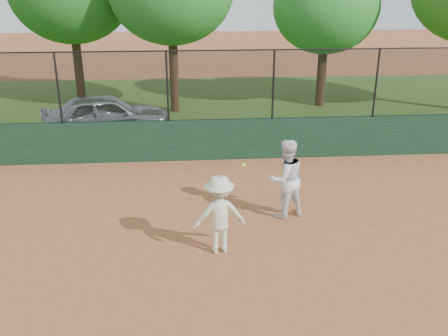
{
  "coord_description": "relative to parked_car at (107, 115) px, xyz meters",
  "views": [
    {
      "loc": [
        0.02,
        -7.89,
        5.2
      ],
      "look_at": [
        0.8,
        2.2,
        1.2
      ],
      "focal_mm": 40.0,
      "sensor_mm": 36.0,
      "label": 1
    }
  ],
  "objects": [
    {
      "name": "ground",
      "position": [
        2.66,
        -8.5,
        -0.72
      ],
      "size": [
        80.0,
        80.0,
        0.0
      ],
      "primitive_type": "plane",
      "color": "#A35A34",
      "rests_on": "ground"
    },
    {
      "name": "back_wall",
      "position": [
        2.66,
        -2.5,
        -0.12
      ],
      "size": [
        26.0,
        0.2,
        1.2
      ],
      "primitive_type": "cube",
      "color": "#193721",
      "rests_on": "ground"
    },
    {
      "name": "grass_strip",
      "position": [
        2.66,
        3.5,
        -0.71
      ],
      "size": [
        36.0,
        12.0,
        0.01
      ],
      "primitive_type": "cube",
      "color": "#32531A",
      "rests_on": "ground"
    },
    {
      "name": "parked_car",
      "position": [
        0.0,
        0.0,
        0.0
      ],
      "size": [
        4.5,
        2.71,
        1.43
      ],
      "primitive_type": "imported",
      "rotation": [
        0.0,
        0.0,
        1.83
      ],
      "color": "#A6AAB0",
      "rests_on": "ground"
    },
    {
      "name": "player_second",
      "position": [
        4.83,
        -6.31,
        0.19
      ],
      "size": [
        1.07,
        0.96,
        1.81
      ],
      "primitive_type": "imported",
      "rotation": [
        0.0,
        0.0,
        3.51
      ],
      "color": "white",
      "rests_on": "ground"
    },
    {
      "name": "player_main",
      "position": [
        3.25,
        -7.73,
        0.09
      ],
      "size": [
        1.11,
        0.74,
        1.97
      ],
      "color": "beige",
      "rests_on": "ground"
    },
    {
      "name": "fence_assembly",
      "position": [
        2.63,
        -2.5,
        1.52
      ],
      "size": [
        26.0,
        0.06,
        2.0
      ],
      "color": "black",
      "rests_on": "back_wall"
    },
    {
      "name": "tree_3",
      "position": [
        8.21,
        3.59,
        3.18
      ],
      "size": [
        4.17,
        3.79,
        5.71
      ],
      "color": "#402715",
      "rests_on": "ground"
    }
  ]
}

